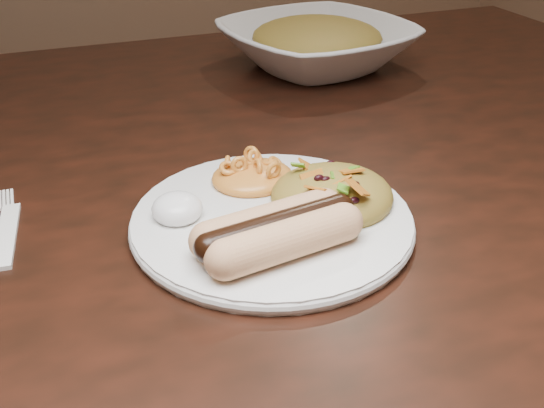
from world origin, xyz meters
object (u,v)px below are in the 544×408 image
object	(u,v)px
table	(138,238)
plate	(272,220)
fork	(7,235)
serving_bowl	(317,46)

from	to	relation	value
table	plate	bearing A→B (deg)	-61.16
fork	serving_bowl	xyz separation A→B (m)	(0.43, 0.32, 0.03)
plate	serving_bowl	world-z (taller)	serving_bowl
table	serving_bowl	bearing A→B (deg)	35.02
fork	serving_bowl	distance (m)	0.54
table	fork	distance (m)	0.19
plate	serving_bowl	bearing A→B (deg)	60.89
table	serving_bowl	world-z (taller)	serving_bowl
table	serving_bowl	xyz separation A→B (m)	(0.31, 0.22, 0.12)
plate	serving_bowl	size ratio (longest dim) A/B	0.92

